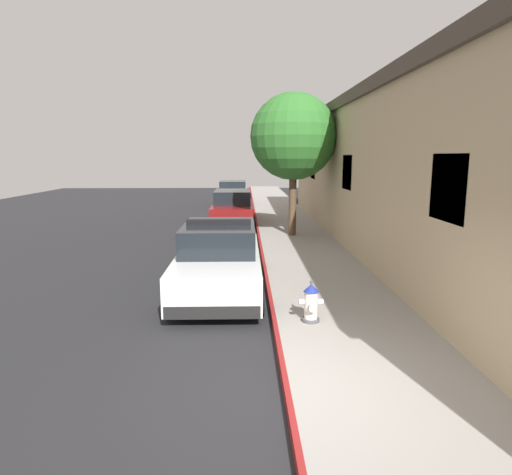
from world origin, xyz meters
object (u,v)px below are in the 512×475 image
object	(u,v)px
parked_car_dark_far	(233,194)
street_tree	(293,137)
police_cruiser	(219,260)
parked_car_silver_ahead	(233,208)
fire_hydrant	(311,303)

from	to	relation	value
parked_car_dark_far	street_tree	xyz separation A→B (m)	(2.57, -12.25, 3.08)
police_cruiser	street_tree	world-z (taller)	street_tree
police_cruiser	parked_car_dark_far	xyz separation A→B (m)	(-0.16, 18.96, -0.00)
parked_car_silver_ahead	parked_car_dark_far	distance (m)	8.37
fire_hydrant	street_tree	bearing A→B (deg)	86.13
police_cruiser	parked_car_silver_ahead	size ratio (longest dim) A/B	1.00
police_cruiser	parked_car_dark_far	size ratio (longest dim) A/B	1.00
fire_hydrant	street_tree	world-z (taller)	street_tree
parked_car_silver_ahead	street_tree	distance (m)	5.49
parked_car_dark_far	fire_hydrant	size ratio (longest dim) A/B	6.37
police_cruiser	parked_car_silver_ahead	bearing A→B (deg)	89.80
fire_hydrant	police_cruiser	bearing A→B (deg)	125.86
parked_car_silver_ahead	police_cruiser	bearing A→B (deg)	-90.20
parked_car_dark_far	fire_hydrant	xyz separation A→B (m)	(1.95, -21.44, -0.24)
parked_car_silver_ahead	parked_car_dark_far	bearing A→B (deg)	91.36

